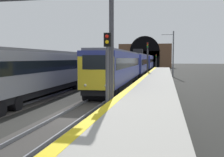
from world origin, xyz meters
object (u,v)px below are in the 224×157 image
Objects in this scene: train_adjacent_platform at (78,67)px; railway_signal_mid at (148,56)px; train_main_approaching at (138,64)px; catenary_mast_near at (173,53)px; railway_signal_far at (156,60)px; railway_signal_near at (108,68)px; overhead_signal_gantry at (41,16)px.

train_adjacent_platform is 17.57m from railway_signal_mid.
catenary_mast_near is (0.20, -6.11, 1.81)m from train_main_approaching.
railway_signal_mid reaches higher than railway_signal_far.
railway_signal_far is at bearing 171.87° from train_adjacent_platform.
train_adjacent_platform is 8.27× the size of railway_signal_far.
catenary_mast_near reaches higher than railway_signal_mid.
railway_signal_mid is (16.04, -7.06, 1.34)m from train_adjacent_platform.
railway_signal_near is 0.58× the size of catenary_mast_near.
train_adjacent_platform reaches higher than railway_signal_near.
railway_signal_mid is 31.26m from overhead_signal_gantry.
overhead_signal_gantry is (-69.82, 4.46, 3.06)m from railway_signal_far.
railway_signal_mid is 0.75× the size of catenary_mast_near.
railway_signal_near is at bearing 0.00° from railway_signal_far.
train_main_approaching is 34.43m from railway_signal_near.
catenary_mast_near is at bearing 173.01° from railway_signal_near.
train_adjacent_platform is 4.72× the size of catenary_mast_near.
catenary_mast_near is at bearing 119.97° from railway_signal_mid.
railway_signal_far is (71.10, 0.00, 0.04)m from railway_signal_near.
train_main_approaching is 13.14× the size of railway_signal_near.
train_adjacent_platform is at bearing -7.31° from railway_signal_far.
overhead_signal_gantry is (-33.10, 2.60, 3.55)m from train_main_approaching.
railway_signal_mid reaches higher than railway_signal_near.
train_main_approaching is 6.37m from catenary_mast_near.
catenary_mast_near reaches higher than train_adjacent_platform.
train_adjacent_platform is 6.30× the size of railway_signal_mid.
railway_signal_near reaches higher than railway_signal_far.
railway_signal_far is (38.97, -0.00, -0.79)m from railway_signal_mid.
catenary_mast_near is (33.30, -8.70, -1.74)m from overhead_signal_gantry.
train_main_approaching reaches higher than railway_signal_near.
overhead_signal_gantry is at bearing -8.23° from railway_signal_mid.
train_main_approaching is 33.39m from overhead_signal_gantry.
catenary_mast_near is (-36.53, -4.24, 1.32)m from railway_signal_far.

